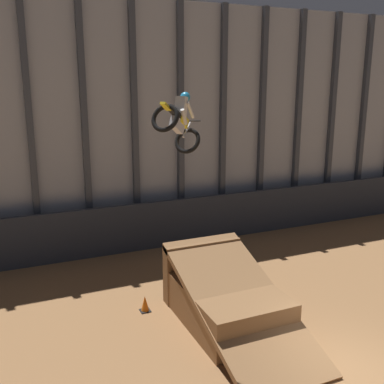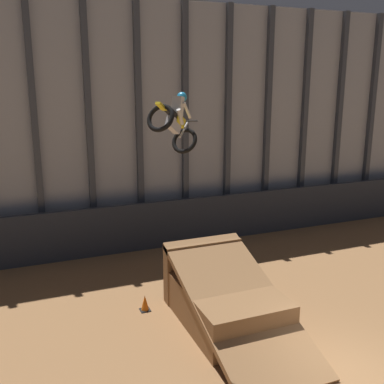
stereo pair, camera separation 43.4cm
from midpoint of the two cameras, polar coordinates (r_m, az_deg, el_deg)
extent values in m
plane|color=#996B42|center=(14.14, 18.22, -20.93)|extent=(60.00, 60.00, 0.00)
cube|color=#A3A8B2|center=(22.54, -2.21, 8.45)|extent=(32.00, 0.12, 11.63)
cube|color=#3D424C|center=(20.83, -20.41, 7.18)|extent=(0.28, 0.28, 11.63)
cube|color=#3D424C|center=(21.09, -14.02, 7.70)|extent=(0.28, 0.28, 11.63)
cube|color=#3D424C|center=(21.60, -7.85, 8.11)|extent=(0.28, 0.28, 11.63)
cube|color=#3D424C|center=(22.35, -2.02, 8.41)|extent=(0.28, 0.28, 11.63)
cube|color=#3D424C|center=(23.31, 3.40, 8.61)|extent=(0.28, 0.28, 11.63)
cube|color=#3D424C|center=(24.45, 8.35, 8.73)|extent=(0.28, 0.28, 11.63)
cube|color=#3D424C|center=(25.76, 12.83, 8.79)|extent=(0.28, 0.28, 11.63)
cube|color=#3D424C|center=(27.20, 16.85, 8.79)|extent=(0.28, 0.28, 11.63)
cube|color=#3D424C|center=(28.77, 20.46, 8.76)|extent=(0.28, 0.28, 11.63)
cube|color=#2D333D|center=(22.49, -1.11, -3.67)|extent=(31.36, 0.20, 2.32)
cube|color=olive|center=(15.63, 3.52, -13.84)|extent=(2.88, 4.36, 1.31)
cube|color=olive|center=(17.02, 0.54, -9.80)|extent=(2.94, 0.50, 2.19)
cube|color=#996B42|center=(14.70, 5.24, -13.85)|extent=(2.94, 6.29, 2.38)
torus|color=black|center=(12.07, -1.62, 6.51)|extent=(0.82, 0.85, 0.69)
torus|color=black|center=(10.93, -4.58, 9.34)|extent=(0.82, 0.85, 0.69)
cube|color=#B7B7BC|center=(11.50, -2.99, 8.50)|extent=(0.56, 0.52, 0.50)
cube|color=yellow|center=(11.70, -2.42, 9.05)|extent=(0.51, 0.48, 0.43)
cube|color=black|center=(11.39, -3.24, 9.99)|extent=(0.52, 0.48, 0.38)
cube|color=yellow|center=(10.95, -4.50, 10.79)|extent=(0.35, 0.33, 0.23)
cylinder|color=#B7B7BC|center=(12.00, -1.71, 7.89)|extent=(0.39, 0.35, 0.39)
cylinder|color=black|center=(12.05, -1.54, 9.01)|extent=(0.63, 0.26, 0.04)
cube|color=silver|center=(11.66, -2.50, 10.80)|extent=(0.39, 0.39, 0.53)
sphere|color=#2393CC|center=(11.86, -1.95, 11.96)|extent=(0.44, 0.43, 0.35)
cylinder|color=silver|center=(11.66, -3.19, 9.53)|extent=(0.28, 0.27, 0.43)
cylinder|color=silver|center=(11.55, -2.13, 9.50)|extent=(0.28, 0.27, 0.43)
cylinder|color=silver|center=(11.93, -2.68, 10.38)|extent=(0.35, 0.32, 0.45)
cylinder|color=silver|center=(11.78, -1.29, 10.35)|extent=(0.35, 0.32, 0.45)
cube|color=black|center=(16.57, -6.74, -14.74)|extent=(0.36, 0.36, 0.03)
cone|color=orange|center=(16.43, -6.77, -13.85)|extent=(0.28, 0.28, 0.55)
camera|label=1|loc=(0.22, -90.82, -0.20)|focal=42.00mm
camera|label=2|loc=(0.22, 89.18, 0.20)|focal=42.00mm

